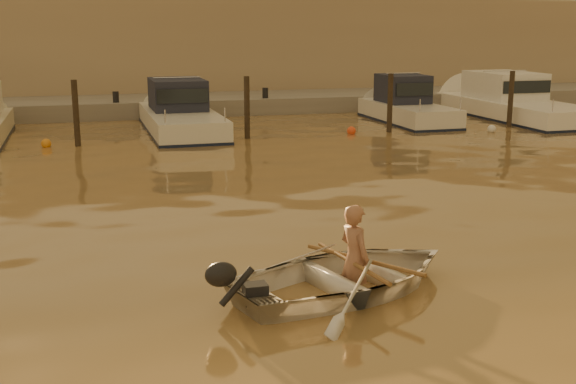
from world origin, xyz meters
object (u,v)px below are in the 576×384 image
object	(u,v)px
moored_boat_4	(408,106)
waterfront_building	(190,50)
person	(355,258)
dinghy	(348,276)
moored_boat_5	(515,102)
moored_boat_2	(181,113)

from	to	relation	value
moored_boat_4	waterfront_building	distance (m)	12.92
person	waterfront_building	size ratio (longest dim) A/B	0.03
dinghy	person	xyz separation A→B (m)	(0.10, 0.03, 0.23)
moored_boat_5	waterfront_building	bearing A→B (deg)	135.33
dinghy	waterfront_building	size ratio (longest dim) A/B	0.07
dinghy	moored_boat_5	distance (m)	20.72
dinghy	person	bearing A→B (deg)	-90.00
waterfront_building	moored_boat_4	bearing A→B (deg)	-59.28
person	moored_boat_4	size ratio (longest dim) A/B	0.25
waterfront_building	person	bearing A→B (deg)	-93.96
moored_boat_2	moored_boat_4	xyz separation A→B (m)	(8.58, 0.00, 0.00)
person	moored_boat_2	xyz separation A→B (m)	(-0.17, 16.02, 0.16)
dinghy	moored_boat_4	size ratio (longest dim) A/B	0.56
moored_boat_4	moored_boat_2	bearing A→B (deg)	180.00
dinghy	person	distance (m)	0.25
dinghy	waterfront_building	distance (m)	27.21
moored_boat_4	waterfront_building	xyz separation A→B (m)	(-6.54, 11.00, 1.77)
person	moored_boat_4	world-z (taller)	moored_boat_4
moored_boat_5	dinghy	bearing A→B (deg)	-129.22
moored_boat_2	waterfront_building	bearing A→B (deg)	79.48
moored_boat_2	moored_boat_5	distance (m)	13.17
moored_boat_5	person	bearing A→B (deg)	-129.06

